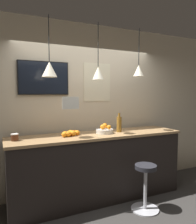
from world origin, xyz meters
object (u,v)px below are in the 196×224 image
at_px(bar_stool, 145,182).
at_px(spread_jar, 15,137).
at_px(mounted_tv, 44,78).
at_px(juice_bottle, 119,124).
at_px(fruit_bowl, 105,130).

distance_m(bar_stool, spread_jar, 1.96).
height_order(bar_stool, mounted_tv, mounted_tv).
relative_size(juice_bottle, mounted_tv, 0.40).
bearing_deg(bar_stool, juice_bottle, 97.85).
bearing_deg(bar_stool, fruit_bowl, 119.42).
distance_m(bar_stool, mounted_tv, 2.22).
relative_size(bar_stool, fruit_bowl, 2.43).
bearing_deg(spread_jar, fruit_bowl, 0.14).
bearing_deg(juice_bottle, bar_stool, -82.15).
bearing_deg(juice_bottle, fruit_bowl, 179.30).
relative_size(fruit_bowl, juice_bottle, 0.87).
relative_size(fruit_bowl, spread_jar, 2.74).
distance_m(bar_stool, juice_bottle, 1.01).
xyz_separation_m(juice_bottle, spread_jar, (-1.64, 0.00, -0.09)).
height_order(spread_jar, mounted_tv, mounted_tv).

